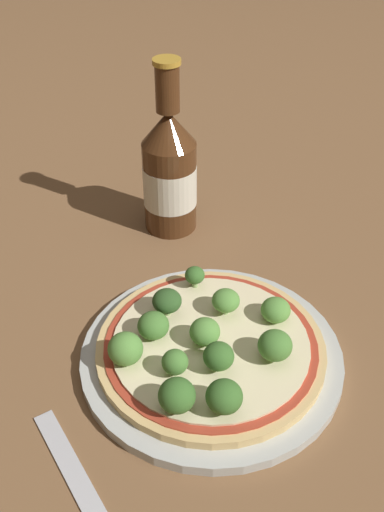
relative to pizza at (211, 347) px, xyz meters
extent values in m
plane|color=brown|center=(0.01, 0.02, -0.02)|extent=(3.00, 3.00, 0.00)
cylinder|color=#B2B7B2|center=(0.00, 0.00, -0.01)|extent=(0.27, 0.27, 0.01)
cylinder|color=tan|center=(0.00, 0.00, 0.00)|extent=(0.24, 0.24, 0.01)
cylinder|color=#A83823|center=(0.00, 0.00, 0.00)|extent=(0.22, 0.22, 0.00)
cylinder|color=beige|center=(0.00, 0.00, 0.01)|extent=(0.20, 0.20, 0.00)
cylinder|color=#89A866|center=(-0.09, -0.02, 0.01)|extent=(0.01, 0.01, 0.01)
ellipsoid|color=#386628|center=(-0.09, -0.02, 0.03)|extent=(0.03, 0.03, 0.03)
cylinder|color=#89A866|center=(0.01, 0.06, 0.01)|extent=(0.01, 0.01, 0.01)
ellipsoid|color=#2D5123|center=(0.01, 0.06, 0.03)|extent=(0.03, 0.03, 0.02)
cylinder|color=#89A866|center=(-0.07, 0.06, 0.01)|extent=(0.01, 0.01, 0.01)
ellipsoid|color=#568E3D|center=(-0.07, 0.06, 0.02)|extent=(0.03, 0.03, 0.03)
cylinder|color=#89A866|center=(-0.05, 0.01, 0.01)|extent=(0.01, 0.01, 0.01)
ellipsoid|color=#477A33|center=(-0.05, 0.01, 0.02)|extent=(0.03, 0.03, 0.02)
cylinder|color=#89A866|center=(-0.03, -0.03, 0.01)|extent=(0.01, 0.01, 0.01)
ellipsoid|color=#386628|center=(-0.03, -0.03, 0.03)|extent=(0.03, 0.03, 0.03)
cylinder|color=#89A866|center=(-0.07, -0.06, 0.01)|extent=(0.01, 0.01, 0.01)
ellipsoid|color=#386628|center=(-0.07, -0.06, 0.03)|extent=(0.03, 0.03, 0.03)
cylinder|color=#89A866|center=(-0.03, 0.05, 0.01)|extent=(0.01, 0.01, 0.01)
ellipsoid|color=#477A33|center=(-0.03, 0.05, 0.02)|extent=(0.03, 0.03, 0.03)
cylinder|color=#89A866|center=(-0.01, 0.00, 0.01)|extent=(0.01, 0.01, 0.01)
ellipsoid|color=#568E3D|center=(-0.01, 0.00, 0.02)|extent=(0.03, 0.03, 0.03)
cylinder|color=#89A866|center=(0.05, 0.01, 0.01)|extent=(0.01, 0.01, 0.01)
ellipsoid|color=#568E3D|center=(0.05, 0.01, 0.02)|extent=(0.03, 0.03, 0.02)
cylinder|color=#89A866|center=(0.07, -0.04, 0.01)|extent=(0.01, 0.01, 0.01)
ellipsoid|color=#568E3D|center=(0.07, -0.04, 0.02)|extent=(0.03, 0.03, 0.03)
cylinder|color=#89A866|center=(0.06, 0.06, 0.01)|extent=(0.01, 0.01, 0.01)
ellipsoid|color=#386628|center=(0.06, 0.06, 0.02)|extent=(0.02, 0.02, 0.02)
cylinder|color=#89A866|center=(0.02, -0.06, 0.01)|extent=(0.01, 0.01, 0.01)
ellipsoid|color=#477A33|center=(0.02, -0.06, 0.03)|extent=(0.03, 0.03, 0.03)
cylinder|color=#472814|center=(0.18, 0.18, 0.04)|extent=(0.07, 0.07, 0.12)
cylinder|color=beige|center=(0.18, 0.18, 0.05)|extent=(0.07, 0.07, 0.06)
cone|color=#472814|center=(0.18, 0.18, 0.13)|extent=(0.07, 0.07, 0.04)
cylinder|color=#472814|center=(0.18, 0.18, 0.18)|extent=(0.03, 0.03, 0.06)
cylinder|color=#B7892D|center=(0.18, 0.18, 0.21)|extent=(0.03, 0.03, 0.01)
cube|color=#B2B2B7|center=(-0.19, 0.01, -0.02)|extent=(0.09, 0.17, 0.00)
camera|label=1|loc=(-0.36, -0.23, 0.46)|focal=42.00mm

